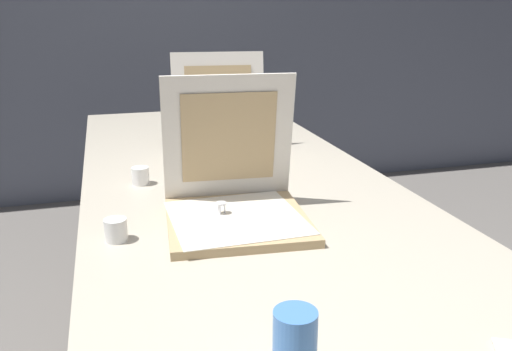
{
  "coord_description": "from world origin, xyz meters",
  "views": [
    {
      "loc": [
        -0.39,
        -0.95,
        1.26
      ],
      "look_at": [
        0.02,
        0.49,
        0.79
      ],
      "focal_mm": 37.53,
      "sensor_mm": 36.0,
      "label": 1
    }
  ],
  "objects_px": {
    "pizza_box_front": "(235,201)",
    "pizza_box_middle": "(224,145)",
    "table": "(235,189)",
    "cup_white_near_left": "(116,230)",
    "cup_printed_front": "(295,342)",
    "cup_white_mid": "(140,176)"
  },
  "relations": [
    {
      "from": "pizza_box_middle",
      "to": "cup_white_near_left",
      "type": "bearing_deg",
      "value": -116.83
    },
    {
      "from": "pizza_box_front",
      "to": "pizza_box_middle",
      "type": "xyz_separation_m",
      "value": [
        0.1,
        0.58,
        0.0
      ]
    },
    {
      "from": "cup_white_near_left",
      "to": "table",
      "type": "bearing_deg",
      "value": 46.21
    },
    {
      "from": "table",
      "to": "cup_white_near_left",
      "type": "bearing_deg",
      "value": -133.79
    },
    {
      "from": "cup_white_mid",
      "to": "cup_white_near_left",
      "type": "distance_m",
      "value": 0.43
    },
    {
      "from": "pizza_box_front",
      "to": "cup_printed_front",
      "type": "relative_size",
      "value": 3.77
    },
    {
      "from": "table",
      "to": "pizza_box_front",
      "type": "distance_m",
      "value": 0.38
    },
    {
      "from": "cup_white_mid",
      "to": "cup_white_near_left",
      "type": "xyz_separation_m",
      "value": [
        -0.09,
        -0.42,
        0.0
      ]
    },
    {
      "from": "pizza_box_middle",
      "to": "cup_printed_front",
      "type": "relative_size",
      "value": 4.41
    },
    {
      "from": "table",
      "to": "pizza_box_front",
      "type": "relative_size",
      "value": 6.36
    },
    {
      "from": "table",
      "to": "pizza_box_front",
      "type": "bearing_deg",
      "value": -103.42
    },
    {
      "from": "cup_white_near_left",
      "to": "pizza_box_front",
      "type": "bearing_deg",
      "value": 8.51
    },
    {
      "from": "pizza_box_middle",
      "to": "table",
      "type": "bearing_deg",
      "value": -87.74
    },
    {
      "from": "cup_printed_front",
      "to": "pizza_box_front",
      "type": "bearing_deg",
      "value": 84.73
    },
    {
      "from": "pizza_box_front",
      "to": "pizza_box_middle",
      "type": "height_order",
      "value": "pizza_box_middle"
    },
    {
      "from": "cup_white_mid",
      "to": "cup_white_near_left",
      "type": "relative_size",
      "value": 1.0
    },
    {
      "from": "cup_white_mid",
      "to": "cup_printed_front",
      "type": "xyz_separation_m",
      "value": [
        0.16,
        -0.99,
        0.02
      ]
    },
    {
      "from": "pizza_box_middle",
      "to": "cup_white_mid",
      "type": "distance_m",
      "value": 0.38
    },
    {
      "from": "pizza_box_front",
      "to": "cup_printed_front",
      "type": "distance_m",
      "value": 0.62
    },
    {
      "from": "pizza_box_middle",
      "to": "cup_printed_front",
      "type": "bearing_deg",
      "value": -91.49
    },
    {
      "from": "table",
      "to": "cup_white_near_left",
      "type": "height_order",
      "value": "cup_white_near_left"
    },
    {
      "from": "table",
      "to": "cup_white_mid",
      "type": "height_order",
      "value": "cup_white_mid"
    }
  ]
}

